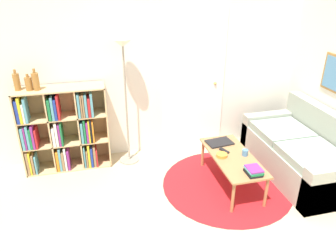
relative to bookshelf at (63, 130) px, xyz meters
The scene contains 14 objects.
wall_back 1.54m from the bookshelf, ahead, with size 7.17×0.11×2.60m.
rug 2.22m from the bookshelf, 25.62° to the right, with size 1.60×1.60×0.01m.
bookshelf is the anchor object (origin of this frame).
floor_lamp 1.16m from the bookshelf, ahead, with size 0.27×0.27×1.70m.
couch 3.16m from the bookshelf, 16.53° to the right, with size 0.86×1.62×0.83m.
coffee_table 2.21m from the bookshelf, 25.07° to the right, with size 0.48×1.07×0.41m.
laptop 2.05m from the bookshelf, 16.66° to the right, with size 0.35×0.26×0.02m.
bowl 2.07m from the bookshelf, 26.10° to the right, with size 0.13×0.13×0.04m.
book_stack_on_table 2.45m from the bookshelf, 33.18° to the right, with size 0.16×0.19×0.08m.
cup 2.34m from the bookshelf, 24.01° to the right, with size 0.07×0.07×0.08m.
remote 2.10m from the bookshelf, 22.55° to the right, with size 0.09×0.15×0.02m.
bottle_left 0.82m from the bookshelf, behind, with size 0.08×0.08×0.26m.
bottle_middle 0.73m from the bookshelf, behind, with size 0.08×0.08×0.20m.
bottle_right 0.73m from the bookshelf, behind, with size 0.08×0.08×0.26m.
Camera 1 is at (-0.90, -1.98, 2.44)m, focal length 35.00 mm.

